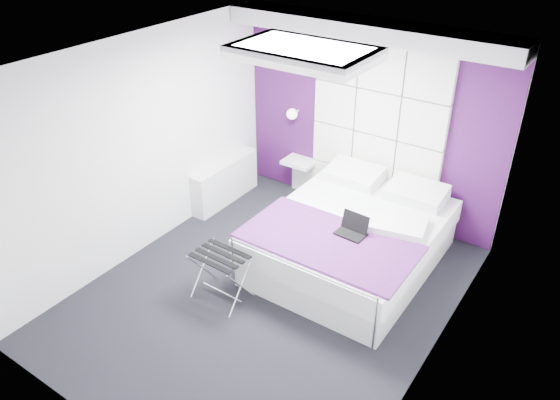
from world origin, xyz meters
name	(u,v)px	position (x,y,z in m)	size (l,w,h in m)	color
floor	(270,292)	(0.00, 0.00, 0.00)	(4.40, 4.40, 0.00)	black
ceiling	(267,61)	(0.00, 0.00, 2.60)	(4.40, 4.40, 0.00)	white
wall_back	(368,121)	(0.00, 2.20, 1.30)	(3.60, 3.60, 0.00)	white
wall_left	(142,148)	(-1.80, 0.00, 1.30)	(4.40, 4.40, 0.00)	white
wall_right	(445,251)	(1.80, 0.00, 1.30)	(4.40, 4.40, 0.00)	white
accent_wall	(368,121)	(0.00, 2.19, 1.30)	(3.58, 0.02, 2.58)	#3B0F43
soffit	(367,29)	(0.00, 1.95, 2.50)	(3.58, 0.50, 0.20)	silver
headboard	(376,135)	(0.15, 2.14, 1.17)	(1.80, 0.08, 2.30)	silver
skylight	(304,52)	(0.00, 0.60, 2.55)	(1.36, 0.86, 0.12)	white
wall_lamp	(294,113)	(-1.05, 2.06, 1.22)	(0.15, 0.15, 0.15)	white
radiator	(225,182)	(-1.69, 1.30, 0.30)	(0.22, 1.20, 0.60)	silver
bed	(352,238)	(0.47, 1.01, 0.34)	(1.88, 2.27, 0.79)	silver
nightstand	(299,162)	(-0.92, 2.02, 0.53)	(0.44, 0.34, 0.05)	silver
luggage_rack	(221,276)	(-0.39, -0.35, 0.28)	(0.57, 0.42, 0.56)	silver
laptop	(353,229)	(0.61, 0.70, 0.70)	(0.32, 0.23, 0.23)	black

